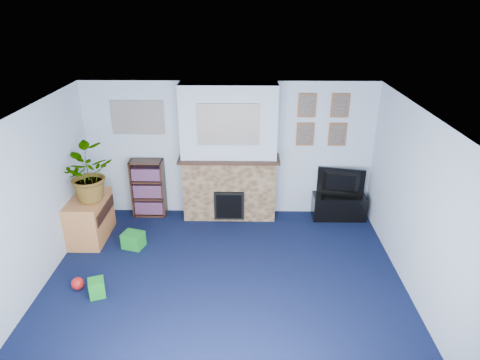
{
  "coord_description": "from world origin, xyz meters",
  "views": [
    {
      "loc": [
        0.3,
        -4.79,
        3.73
      ],
      "look_at": [
        0.21,
        0.77,
        1.28
      ],
      "focal_mm": 32.0,
      "sensor_mm": 36.0,
      "label": 1
    }
  ],
  "objects_px": {
    "television": "(341,183)",
    "sideboard": "(90,219)",
    "tv_stand": "(339,206)",
    "bookshelf": "(149,189)"
  },
  "relations": [
    {
      "from": "tv_stand",
      "to": "sideboard",
      "type": "xyz_separation_m",
      "value": [
        -4.19,
        -0.75,
        0.12
      ]
    },
    {
      "from": "television",
      "to": "bookshelf",
      "type": "distance_m",
      "value": 3.4
    },
    {
      "from": "tv_stand",
      "to": "television",
      "type": "height_order",
      "value": "television"
    },
    {
      "from": "television",
      "to": "sideboard",
      "type": "bearing_deg",
      "value": 22.44
    },
    {
      "from": "tv_stand",
      "to": "television",
      "type": "relative_size",
      "value": 1.12
    },
    {
      "from": "television",
      "to": "sideboard",
      "type": "xyz_separation_m",
      "value": [
        -4.19,
        -0.77,
        -0.32
      ]
    },
    {
      "from": "tv_stand",
      "to": "bookshelf",
      "type": "distance_m",
      "value": 3.41
    },
    {
      "from": "sideboard",
      "to": "television",
      "type": "bearing_deg",
      "value": 10.45
    },
    {
      "from": "tv_stand",
      "to": "sideboard",
      "type": "height_order",
      "value": "sideboard"
    },
    {
      "from": "television",
      "to": "bookshelf",
      "type": "bearing_deg",
      "value": 11.04
    }
  ]
}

